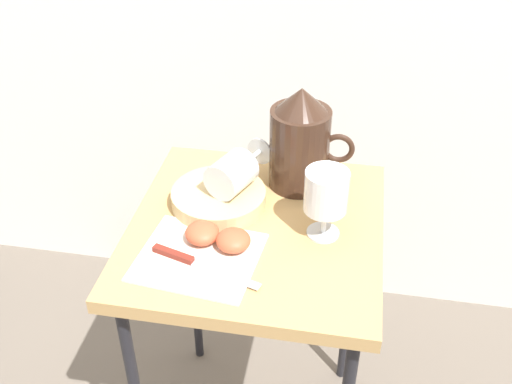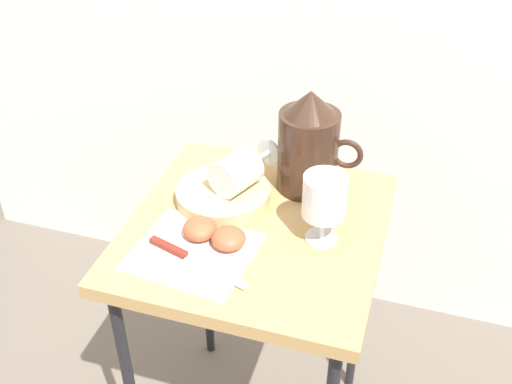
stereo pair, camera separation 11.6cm
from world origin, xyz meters
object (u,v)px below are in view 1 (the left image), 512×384
at_px(table, 256,252).
at_px(knife, 189,261).
at_px(pitcher, 300,147).
at_px(wine_glass_upright, 326,195).
at_px(basket_tray, 219,198).
at_px(wine_glass_tipped_near, 233,173).
at_px(apple_half_right, 233,240).
at_px(apple_half_left, 202,233).

height_order(table, knife, knife).
height_order(pitcher, wine_glass_upright, pitcher).
height_order(basket_tray, wine_glass_tipped_near, wine_glass_tipped_near).
height_order(pitcher, wine_glass_tipped_near, pitcher).
bearing_deg(apple_half_right, wine_glass_upright, 25.17).
distance_m(table, wine_glass_upright, 0.21).
bearing_deg(basket_tray, pitcher, 35.23).
relative_size(wine_glass_tipped_near, apple_half_left, 2.53).
distance_m(table, pitcher, 0.24).
xyz_separation_m(wine_glass_upright, apple_half_left, (-0.23, -0.07, -0.07)).
height_order(apple_half_right, knife, apple_half_right).
bearing_deg(wine_glass_tipped_near, pitcher, 37.39).
xyz_separation_m(wine_glass_upright, apple_half_right, (-0.16, -0.08, -0.07)).
relative_size(wine_glass_tipped_near, apple_half_right, 2.53).
xyz_separation_m(apple_half_left, knife, (-0.01, -0.07, -0.01)).
relative_size(table, apple_half_left, 10.60).
bearing_deg(pitcher, basket_tray, -144.77).
bearing_deg(basket_tray, knife, -93.65).
xyz_separation_m(table, knife, (-0.10, -0.14, 0.08)).
height_order(wine_glass_upright, apple_half_left, wine_glass_upright).
relative_size(table, wine_glass_upright, 4.87).
bearing_deg(apple_half_left, knife, -97.28).
bearing_deg(basket_tray, wine_glass_tipped_near, 24.09).
xyz_separation_m(pitcher, knife, (-0.17, -0.30, -0.08)).
bearing_deg(apple_half_right, table, 70.58).
bearing_deg(apple_half_left, wine_glass_upright, 16.29).
bearing_deg(knife, table, 53.76).
xyz_separation_m(wine_glass_upright, wine_glass_tipped_near, (-0.19, 0.07, -0.02)).
bearing_deg(apple_half_left, basket_tray, 88.29).
xyz_separation_m(table, apple_half_left, (-0.09, -0.07, 0.09)).
bearing_deg(wine_glass_upright, pitcher, 112.57).
height_order(pitcher, apple_half_right, pitcher).
height_order(basket_tray, apple_half_left, apple_half_left).
xyz_separation_m(pitcher, apple_half_right, (-0.09, -0.24, -0.07)).
relative_size(apple_half_right, knife, 0.30).
relative_size(table, basket_tray, 3.58).
bearing_deg(knife, pitcher, 60.86).
distance_m(pitcher, apple_half_right, 0.27).
bearing_deg(wine_glass_upright, wine_glass_tipped_near, 160.27).
distance_m(wine_glass_upright, apple_half_right, 0.19).
xyz_separation_m(wine_glass_tipped_near, apple_half_right, (0.03, -0.15, -0.05)).
bearing_deg(table, pitcher, 67.80).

